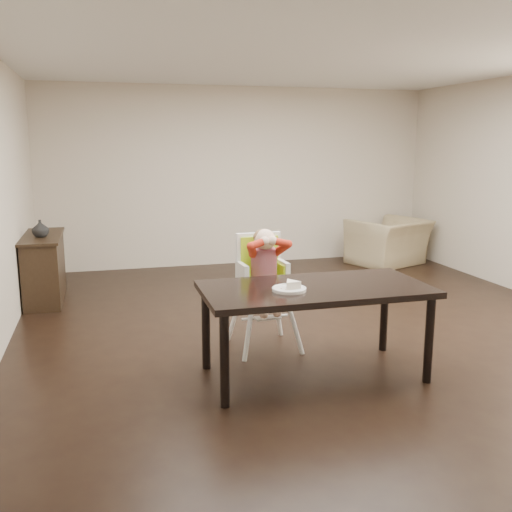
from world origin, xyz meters
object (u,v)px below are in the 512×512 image
(dining_table, at_px, (315,296))
(armchair, at_px, (389,234))
(high_chair, at_px, (263,264))
(sideboard, at_px, (44,267))

(dining_table, distance_m, armchair, 4.62)
(dining_table, height_order, armchair, armchair)
(high_chair, relative_size, armchair, 1.04)
(dining_table, relative_size, sideboard, 1.43)
(high_chair, distance_m, sideboard, 3.09)
(dining_table, bearing_deg, high_chair, 106.17)
(high_chair, xyz_separation_m, armchair, (2.89, 3.01, -0.32))
(sideboard, bearing_deg, high_chair, -47.06)
(dining_table, bearing_deg, armchair, 54.59)
(high_chair, height_order, armchair, high_chair)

